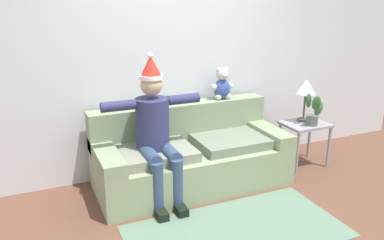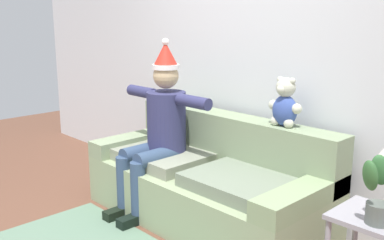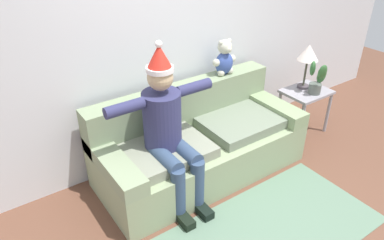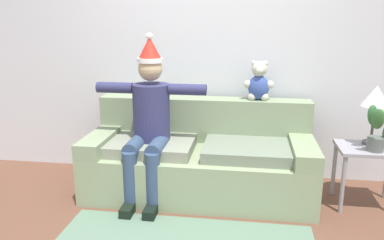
% 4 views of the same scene
% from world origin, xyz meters
% --- Properties ---
extents(back_wall, '(7.00, 0.10, 2.70)m').
position_xyz_m(back_wall, '(0.00, 1.55, 1.35)').
color(back_wall, silver).
rests_on(back_wall, ground_plane).
extents(couch, '(2.09, 0.91, 0.86)m').
position_xyz_m(couch, '(0.00, 1.02, 0.33)').
color(couch, gray).
rests_on(couch, ground_plane).
extents(person_seated, '(1.02, 0.77, 1.50)m').
position_xyz_m(person_seated, '(-0.45, 0.85, 0.76)').
color(person_seated, navy).
rests_on(person_seated, ground_plane).
extents(teddy_bear, '(0.29, 0.17, 0.38)m').
position_xyz_m(teddy_bear, '(0.53, 1.30, 1.03)').
color(teddy_bear, '#364D98').
rests_on(teddy_bear, couch).
extents(side_table, '(0.53, 0.42, 0.55)m').
position_xyz_m(side_table, '(1.49, 0.92, 0.45)').
color(side_table, '#949099').
rests_on(side_table, ground_plane).
extents(table_lamp, '(0.24, 0.24, 0.53)m').
position_xyz_m(table_lamp, '(1.52, 1.01, 0.96)').
color(table_lamp, '#473E45').
rests_on(table_lamp, side_table).
extents(potted_plant, '(0.25, 0.25, 0.39)m').
position_xyz_m(potted_plant, '(1.51, 0.83, 0.72)').
color(potted_plant, '#565D57').
rests_on(potted_plant, side_table).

